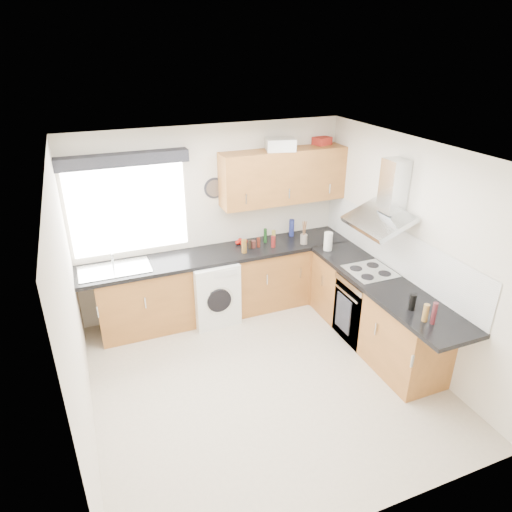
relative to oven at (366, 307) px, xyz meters
name	(u,v)px	position (x,y,z in m)	size (l,w,h in m)	color
ground_plane	(264,379)	(-1.50, -0.30, -0.42)	(3.60, 3.60, 0.00)	beige
ceiling	(266,155)	(-1.50, -0.30, 2.08)	(3.60, 3.60, 0.02)	white
wall_back	(212,221)	(-1.50, 1.50, 0.82)	(3.60, 0.02, 2.50)	silver
wall_front	(369,399)	(-1.50, -2.10, 0.82)	(3.60, 0.02, 2.50)	silver
wall_left	(73,317)	(-3.30, -0.30, 0.82)	(0.02, 3.60, 2.50)	silver
wall_right	(411,252)	(0.30, -0.30, 0.82)	(0.02, 3.60, 2.50)	silver
window	(129,209)	(-2.55, 1.49, 1.12)	(1.40, 0.02, 1.10)	silver
window_blind	(123,160)	(-2.55, 1.40, 1.76)	(1.50, 0.18, 0.14)	#222329
splashback	(393,248)	(0.29, 0.00, 0.75)	(0.01, 3.00, 0.54)	white
base_cab_back	(214,286)	(-1.60, 1.21, 0.01)	(3.00, 0.58, 0.86)	brown
base_cab_corner	(319,266)	(0.00, 1.20, 0.01)	(0.60, 0.60, 0.86)	brown
base_cab_right	(374,312)	(0.01, -0.15, 0.01)	(0.58, 2.10, 0.86)	brown
worktop_back	(220,254)	(-1.50, 1.20, 0.46)	(3.60, 0.62, 0.05)	black
worktop_right	(385,285)	(0.00, -0.30, 0.46)	(0.62, 2.42, 0.05)	black
sink	(114,267)	(-2.83, 1.20, 0.52)	(0.84, 0.46, 0.10)	silver
oven	(366,307)	(0.00, 0.00, 0.00)	(0.56, 0.58, 0.85)	black
hob_plate	(370,271)	(0.00, 0.00, 0.49)	(0.52, 0.52, 0.01)	silver
extractor_hood	(386,202)	(0.10, 0.00, 1.34)	(0.52, 0.78, 0.66)	silver
upper_cabinets	(283,176)	(-0.55, 1.32, 1.38)	(1.70, 0.35, 0.70)	brown
washing_machine	(212,290)	(-1.65, 1.10, 0.01)	(0.59, 0.57, 0.87)	silver
wall_clock	(215,188)	(-1.45, 1.48, 1.27)	(0.28, 0.28, 0.04)	#222329
casserole	(281,144)	(-0.62, 1.29, 1.80)	(0.36, 0.26, 0.15)	silver
storage_box	(322,141)	(0.05, 1.42, 1.77)	(0.22, 0.18, 0.10)	#B1281D
utensil_pot	(304,239)	(-0.35, 1.05, 0.55)	(0.10, 0.10, 0.13)	slate
kitchen_roll	(328,241)	(-0.15, 0.75, 0.61)	(0.11, 0.11, 0.24)	silver
tomato_cluster	(241,242)	(-1.14, 1.35, 0.52)	(0.15, 0.15, 0.07)	#A7140D
jar_0	(258,242)	(-0.96, 1.18, 0.55)	(0.05, 0.05, 0.13)	#511C11
jar_1	(253,244)	(-1.03, 1.18, 0.53)	(0.06, 0.06, 0.10)	#411C17
jar_2	(274,235)	(-0.67, 1.34, 0.55)	(0.06, 0.06, 0.13)	olive
jar_3	(292,228)	(-0.38, 1.36, 0.61)	(0.07, 0.07, 0.24)	navy
jar_4	(265,236)	(-0.82, 1.29, 0.59)	(0.04, 0.04, 0.20)	#133613
jar_5	(250,244)	(-1.09, 1.18, 0.54)	(0.04, 0.04, 0.12)	black
jar_6	(273,242)	(-0.78, 1.10, 0.56)	(0.06, 0.06, 0.16)	maroon
jar_7	(244,246)	(-1.20, 1.08, 0.57)	(0.07, 0.07, 0.18)	brown
bottle_0	(426,313)	(-0.12, -1.09, 0.58)	(0.06, 0.06, 0.19)	olive
bottle_1	(434,313)	(-0.08, -1.15, 0.60)	(0.05, 0.05, 0.23)	#4E1B21
bottle_2	(412,302)	(-0.10, -0.87, 0.57)	(0.07, 0.07, 0.17)	black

